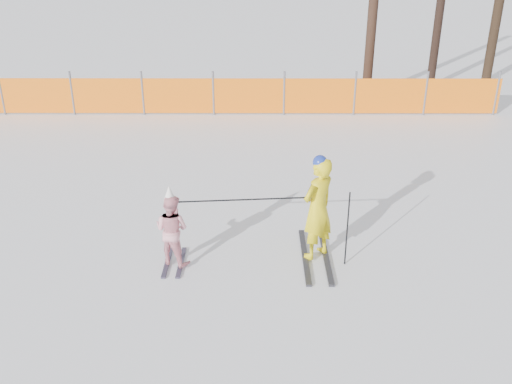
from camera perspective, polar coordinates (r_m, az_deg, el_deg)
ground at (r=9.21m, az=-0.01°, el=-6.97°), size 120.00×120.00×0.00m
adult at (r=8.94m, az=6.19°, el=-1.68°), size 0.73×1.69×1.77m
child at (r=8.95m, az=-8.41°, el=-3.68°), size 0.70×0.89×1.36m
ski_poles at (r=8.77m, az=2.85°, el=-1.91°), size 2.61×0.21×1.26m
safety_fence at (r=16.39m, az=-4.12°, el=9.59°), size 16.12×0.06×1.25m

